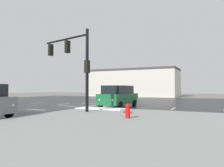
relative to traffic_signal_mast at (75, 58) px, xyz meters
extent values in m
plane|color=slate|center=(-3.83, 6.01, -4.08)|extent=(120.00, 120.00, 0.00)
cube|color=#232326|center=(-3.83, 6.01, -4.07)|extent=(44.00, 44.00, 0.02)
cube|color=gray|center=(8.17, -5.99, -4.01)|extent=(18.00, 18.00, 0.14)
cube|color=white|center=(1.17, 2.01, -3.91)|extent=(4.00, 1.60, 0.06)
cube|color=silver|center=(-3.83, 0.01, -4.06)|extent=(2.00, 0.15, 0.01)
cube|color=silver|center=(-3.83, 4.01, -4.06)|extent=(2.00, 0.15, 0.01)
cube|color=silver|center=(-3.83, 8.01, -4.06)|extent=(2.00, 0.15, 0.01)
cube|color=silver|center=(-3.83, 12.01, -4.06)|extent=(2.00, 0.15, 0.01)
cube|color=silver|center=(-3.83, 16.01, -4.06)|extent=(2.00, 0.15, 0.01)
cube|color=silver|center=(-3.83, 20.01, -4.06)|extent=(2.00, 0.15, 0.01)
cube|color=silver|center=(-3.83, 24.01, -4.06)|extent=(2.00, 0.15, 0.01)
cube|color=silver|center=(-13.83, 6.01, -4.06)|extent=(0.15, 2.00, 0.01)
cube|color=silver|center=(-9.83, 6.01, -4.06)|extent=(0.15, 2.00, 0.01)
cube|color=silver|center=(-5.83, 6.01, -4.06)|extent=(0.15, 2.00, 0.01)
cube|color=silver|center=(-1.83, 6.01, -4.06)|extent=(0.15, 2.00, 0.01)
cube|color=silver|center=(2.17, 6.01, -4.06)|extent=(0.15, 2.00, 0.01)
cube|color=silver|center=(6.17, 6.01, -4.06)|extent=(0.15, 2.00, 0.01)
cube|color=silver|center=(-0.33, 2.01, -4.06)|extent=(0.45, 7.00, 0.01)
cylinder|color=black|center=(1.30, -0.29, -0.99)|extent=(0.22, 0.22, 5.91)
cylinder|color=black|center=(-1.05, 0.23, 1.57)|extent=(4.73, 1.18, 0.14)
cube|color=black|center=(-0.82, 0.18, 0.95)|extent=(0.35, 0.41, 0.95)
sphere|color=red|center=(-0.97, 0.21, 1.23)|extent=(0.20, 0.20, 0.20)
cube|color=black|center=(-2.93, 0.65, 0.95)|extent=(0.35, 0.41, 0.95)
sphere|color=red|center=(-3.09, 0.68, 1.23)|extent=(0.20, 0.20, 0.20)
cube|color=black|center=(1.30, -0.29, -0.74)|extent=(0.28, 0.36, 0.90)
cylinder|color=red|center=(5.13, -2.10, -3.64)|extent=(0.26, 0.26, 0.60)
sphere|color=red|center=(5.13, -2.10, -3.27)|extent=(0.25, 0.25, 0.25)
cylinder|color=red|center=(4.95, -2.10, -3.61)|extent=(0.12, 0.11, 0.11)
cylinder|color=red|center=(5.31, -2.10, -3.61)|extent=(0.12, 0.11, 0.11)
cube|color=beige|center=(-7.12, 32.43, -1.27)|extent=(19.33, 8.00, 5.62)
cube|color=#3F3D3A|center=(-7.12, 32.43, 1.79)|extent=(19.33, 8.00, 0.50)
cube|color=navy|center=(-3.25, 16.52, -3.38)|extent=(4.60, 2.06, 0.70)
cube|color=black|center=(-3.93, 16.48, -2.76)|extent=(2.57, 1.80, 0.55)
cylinder|color=black|center=(-1.78, 17.51, -3.73)|extent=(0.67, 0.26, 0.66)
cylinder|color=black|center=(-1.67, 15.72, -3.73)|extent=(0.67, 0.26, 0.66)
cylinder|color=black|center=(-4.83, 17.33, -3.73)|extent=(0.67, 0.26, 0.66)
cylinder|color=black|center=(-4.73, 15.53, -3.73)|extent=(0.67, 0.26, 0.66)
sphere|color=white|center=(-1.09, 17.23, -3.38)|extent=(0.18, 0.18, 0.18)
sphere|color=white|center=(-1.02, 16.08, -3.38)|extent=(0.18, 0.18, 0.18)
cylinder|color=black|center=(-1.73, -4.26, -3.73)|extent=(0.67, 0.25, 0.66)
sphere|color=white|center=(-1.00, -4.58, -3.26)|extent=(0.18, 0.18, 0.18)
cube|color=#195933|center=(1.34, 4.99, -3.26)|extent=(2.03, 4.83, 0.95)
cube|color=black|center=(1.34, 4.99, -2.41)|extent=(1.85, 3.39, 0.75)
cylinder|color=black|center=(2.28, 3.34, -3.73)|extent=(0.23, 0.66, 0.66)
cylinder|color=black|center=(0.33, 3.37, -3.73)|extent=(0.23, 0.66, 0.66)
cylinder|color=black|center=(2.34, 6.60, -3.73)|extent=(0.23, 0.66, 0.66)
cylinder|color=black|center=(0.39, 6.63, -3.73)|extent=(0.23, 0.66, 0.66)
sphere|color=white|center=(1.92, 2.63, -3.26)|extent=(0.18, 0.18, 0.18)
sphere|color=white|center=(0.67, 2.65, -3.26)|extent=(0.18, 0.18, 0.18)
camera|label=1|loc=(9.51, -13.01, -2.30)|focal=33.94mm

